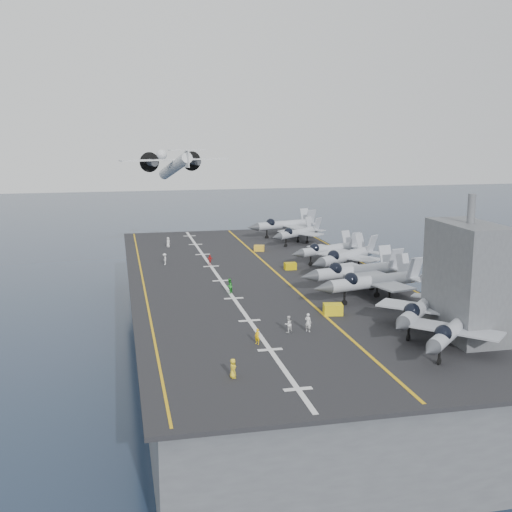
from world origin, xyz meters
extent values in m
plane|color=#142135|center=(0.00, 0.00, 0.00)|extent=(500.00, 500.00, 0.00)
cube|color=#56595E|center=(0.00, 0.00, 5.00)|extent=(36.00, 90.00, 10.00)
cube|color=black|center=(0.00, 0.00, 10.20)|extent=(38.00, 92.00, 0.40)
cube|color=gold|center=(3.00, 0.00, 10.42)|extent=(0.35, 90.00, 0.02)
cube|color=silver|center=(-6.00, 0.00, 10.42)|extent=(0.50, 90.00, 0.02)
cube|color=gold|center=(-17.00, 0.00, 10.42)|extent=(0.25, 90.00, 0.02)
cube|color=gold|center=(18.50, 0.00, 10.42)|extent=(0.25, 90.00, 0.02)
imported|color=yellow|center=(-10.87, -36.36, 11.28)|extent=(0.74, 1.08, 1.76)
imported|color=#FABB07|center=(-6.85, -28.04, 11.20)|extent=(1.13, 1.14, 1.61)
imported|color=#219027|center=(-6.10, -7.38, 11.41)|extent=(1.41, 1.45, 2.03)
imported|color=silver|center=(-13.07, 12.92, 11.32)|extent=(0.81, 1.16, 1.85)
imported|color=#B21919|center=(-6.06, 10.86, 11.26)|extent=(1.11, 0.82, 1.71)
imported|color=silver|center=(-11.25, 28.55, 11.32)|extent=(1.25, 1.33, 1.85)
imported|color=silver|center=(-0.64, -25.20, 11.43)|extent=(1.44, 1.46, 2.05)
imported|color=white|center=(-2.79, -25.02, 11.32)|extent=(1.30, 1.10, 1.84)
camera|label=1|loc=(-20.21, -88.62, 31.88)|focal=45.00mm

